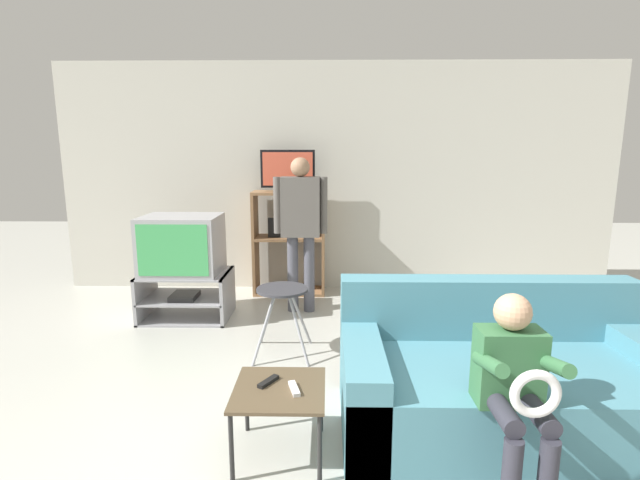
{
  "coord_description": "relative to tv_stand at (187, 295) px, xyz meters",
  "views": [
    {
      "loc": [
        -0.11,
        -1.63,
        1.6
      ],
      "look_at": [
        -0.18,
        2.06,
        0.9
      ],
      "focal_mm": 26.0,
      "sensor_mm": 36.0,
      "label": 1
    }
  ],
  "objects": [
    {
      "name": "couch",
      "position": [
        2.39,
        -1.82,
        0.06
      ],
      "size": [
        1.86,
        0.97,
        0.82
      ],
      "color": "teal",
      "rests_on": "ground_plane"
    },
    {
      "name": "person_seated_child",
      "position": [
        2.22,
        -2.37,
        0.36
      ],
      "size": [
        0.33,
        0.43,
        0.97
      ],
      "color": "#2D2D38",
      "rests_on": "ground_plane"
    },
    {
      "name": "tv_stand",
      "position": [
        0.0,
        0.0,
        0.0
      ],
      "size": [
        0.84,
        0.57,
        0.45
      ],
      "color": "#939399",
      "rests_on": "ground_plane"
    },
    {
      "name": "snack_table",
      "position": [
        1.13,
        -2.08,
        0.12
      ],
      "size": [
        0.48,
        0.48,
        0.39
      ],
      "color": "brown",
      "rests_on": "ground_plane"
    },
    {
      "name": "wall_back",
      "position": [
        1.49,
        1.09,
        1.08
      ],
      "size": [
        6.4,
        0.06,
        2.6
      ],
      "color": "beige",
      "rests_on": "ground_plane"
    },
    {
      "name": "media_shelf",
      "position": [
        0.94,
        0.84,
        0.37
      ],
      "size": [
        0.81,
        0.36,
        1.17
      ],
      "color": "#8E6642",
      "rests_on": "ground_plane"
    },
    {
      "name": "television_main",
      "position": [
        -0.02,
        0.01,
        0.51
      ],
      "size": [
        0.72,
        0.58,
        0.55
      ],
      "color": "#9E9EA3",
      "rests_on": "tv_stand"
    },
    {
      "name": "remote_control_black",
      "position": [
        1.06,
        -2.04,
        0.17
      ],
      "size": [
        0.11,
        0.14,
        0.02
      ],
      "primitive_type": "cube",
      "rotation": [
        0.0,
        0.0,
        -0.56
      ],
      "color": "black",
      "rests_on": "snack_table"
    },
    {
      "name": "television_flat",
      "position": [
        0.93,
        0.84,
        1.16
      ],
      "size": [
        0.6,
        0.2,
        0.45
      ],
      "color": "black",
      "rests_on": "media_shelf"
    },
    {
      "name": "folding_stool",
      "position": [
        1.02,
        -0.82,
        0.25
      ],
      "size": [
        0.45,
        0.46,
        0.56
      ],
      "color": "#99999E",
      "rests_on": "ground_plane"
    },
    {
      "name": "person_standing_adult",
      "position": [
        1.11,
        0.21,
        0.71
      ],
      "size": [
        0.53,
        0.2,
        1.55
      ],
      "color": "#4C4C56",
      "rests_on": "ground_plane"
    },
    {
      "name": "remote_control_white",
      "position": [
        1.21,
        -2.11,
        0.17
      ],
      "size": [
        0.07,
        0.15,
        0.02
      ],
      "primitive_type": "cube",
      "rotation": [
        0.0,
        0.0,
        0.28
      ],
      "color": "silver",
      "rests_on": "snack_table"
    }
  ]
}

